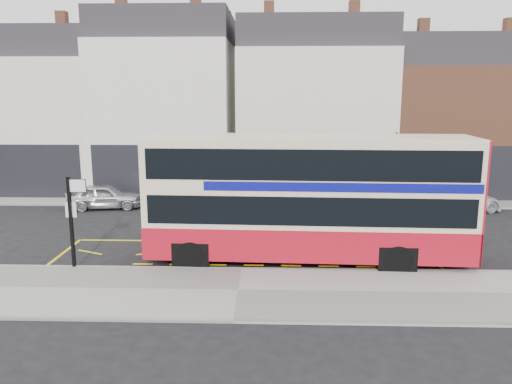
{
  "coord_description": "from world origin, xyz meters",
  "views": [
    {
      "loc": [
        1.0,
        -16.64,
        6.05
      ],
      "look_at": [
        0.41,
        2.0,
        2.34
      ],
      "focal_mm": 35.0,
      "sensor_mm": 36.0,
      "label": 1
    }
  ],
  "objects_px": {
    "double_decker_bus": "(309,197)",
    "car_silver": "(104,196)",
    "bus_stop_post": "(72,213)",
    "street_tree_right": "(396,140)",
    "car_grey": "(196,199)",
    "car_white": "(459,199)"
  },
  "relations": [
    {
      "from": "double_decker_bus",
      "to": "car_silver",
      "type": "height_order",
      "value": "double_decker_bus"
    },
    {
      "from": "car_white",
      "to": "street_tree_right",
      "type": "height_order",
      "value": "street_tree_right"
    },
    {
      "from": "double_decker_bus",
      "to": "street_tree_right",
      "type": "relative_size",
      "value": 2.29
    },
    {
      "from": "double_decker_bus",
      "to": "car_grey",
      "type": "xyz_separation_m",
      "value": [
        -5.29,
        7.79,
        -1.75
      ]
    },
    {
      "from": "car_grey",
      "to": "street_tree_right",
      "type": "relative_size",
      "value": 0.79
    },
    {
      "from": "double_decker_bus",
      "to": "bus_stop_post",
      "type": "height_order",
      "value": "double_decker_bus"
    },
    {
      "from": "car_grey",
      "to": "street_tree_right",
      "type": "height_order",
      "value": "street_tree_right"
    },
    {
      "from": "car_white",
      "to": "street_tree_right",
      "type": "bearing_deg",
      "value": 30.69
    },
    {
      "from": "bus_stop_post",
      "to": "car_grey",
      "type": "bearing_deg",
      "value": 71.33
    },
    {
      "from": "double_decker_bus",
      "to": "bus_stop_post",
      "type": "bearing_deg",
      "value": -169.36
    },
    {
      "from": "double_decker_bus",
      "to": "car_silver",
      "type": "distance_m",
      "value": 13.2
    },
    {
      "from": "double_decker_bus",
      "to": "car_silver",
      "type": "xyz_separation_m",
      "value": [
        -10.21,
        8.18,
        -1.74
      ]
    },
    {
      "from": "car_grey",
      "to": "car_white",
      "type": "height_order",
      "value": "car_grey"
    },
    {
      "from": "bus_stop_post",
      "to": "car_white",
      "type": "xyz_separation_m",
      "value": [
        16.49,
        9.34,
        -1.41
      ]
    },
    {
      "from": "double_decker_bus",
      "to": "car_grey",
      "type": "relative_size",
      "value": 2.91
    },
    {
      "from": "car_white",
      "to": "bus_stop_post",
      "type": "bearing_deg",
      "value": 106.37
    },
    {
      "from": "bus_stop_post",
      "to": "street_tree_right",
      "type": "bearing_deg",
      "value": 40.06
    },
    {
      "from": "street_tree_right",
      "to": "car_grey",
      "type": "bearing_deg",
      "value": -164.01
    },
    {
      "from": "car_grey",
      "to": "car_silver",
      "type": "bearing_deg",
      "value": 104.21
    },
    {
      "from": "double_decker_bus",
      "to": "street_tree_right",
      "type": "xyz_separation_m",
      "value": [
        5.68,
        10.93,
        1.02
      ]
    },
    {
      "from": "bus_stop_post",
      "to": "car_silver",
      "type": "bearing_deg",
      "value": 101.32
    },
    {
      "from": "street_tree_right",
      "to": "car_silver",
      "type": "bearing_deg",
      "value": -170.17
    }
  ]
}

